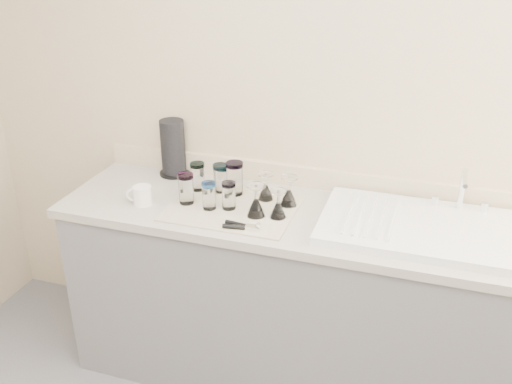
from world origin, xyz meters
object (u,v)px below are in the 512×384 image
(goblet_front_left, at_px, (256,205))
(white_mug, at_px, (142,195))
(sink_unit, at_px, (423,227))
(tumbler_cyan, at_px, (220,178))
(tumbler_magenta, at_px, (186,188))
(goblet_back_right, at_px, (289,195))
(tumbler_extra, at_px, (223,178))
(can_opener, at_px, (242,226))
(tumbler_purple, at_px, (235,178))
(goblet_back_left, at_px, (266,190))
(tumbler_teal, at_px, (198,176))
(goblet_front_right, at_px, (278,208))
(tumbler_lavender, at_px, (229,195))
(tumbler_blue, at_px, (209,196))
(paper_towel_roll, at_px, (173,148))

(goblet_front_left, height_order, white_mug, goblet_front_left)
(sink_unit, bearing_deg, tumbler_cyan, 174.29)
(tumbler_magenta, relative_size, goblet_back_right, 1.03)
(tumbler_extra, xyz_separation_m, can_opener, (0.20, -0.31, -0.05))
(tumbler_purple, distance_m, goblet_back_right, 0.27)
(goblet_back_left, bearing_deg, can_opener, -91.97)
(sink_unit, xyz_separation_m, tumbler_cyan, (-0.92, 0.09, 0.06))
(sink_unit, bearing_deg, tumbler_teal, 175.79)
(goblet_back_right, bearing_deg, tumbler_cyan, 173.23)
(goblet_front_left, bearing_deg, tumbler_magenta, 176.10)
(tumbler_cyan, xyz_separation_m, goblet_front_left, (0.23, -0.18, -0.02))
(tumbler_magenta, xyz_separation_m, goblet_front_left, (0.33, -0.02, -0.02))
(goblet_back_right, xyz_separation_m, goblet_front_right, (-0.01, -0.13, -0.00))
(tumbler_purple, height_order, goblet_back_left, tumbler_purple)
(tumbler_extra, distance_m, goblet_front_left, 0.29)
(tumbler_purple, height_order, can_opener, tumbler_purple)
(tumbler_extra, bearing_deg, tumbler_teal, -169.93)
(sink_unit, distance_m, goblet_front_right, 0.60)
(tumbler_lavender, height_order, white_mug, tumbler_lavender)
(goblet_front_right, bearing_deg, white_mug, -175.07)
(goblet_back_left, height_order, goblet_back_right, goblet_back_right)
(tumbler_blue, distance_m, paper_towel_roll, 0.45)
(tumbler_blue, xyz_separation_m, paper_towel_roll, (-0.32, 0.31, 0.07))
(paper_towel_roll, bearing_deg, tumbler_purple, -20.41)
(white_mug, bearing_deg, tumbler_cyan, 37.35)
(tumbler_teal, distance_m, goblet_back_left, 0.33)
(goblet_front_right, bearing_deg, goblet_back_right, 84.51)
(tumbler_blue, height_order, goblet_back_left, goblet_back_left)
(can_opener, bearing_deg, goblet_front_right, 51.95)
(tumbler_teal, bearing_deg, sink_unit, -4.21)
(tumbler_lavender, relative_size, paper_towel_roll, 0.44)
(tumbler_cyan, relative_size, goblet_back_right, 0.99)
(sink_unit, relative_size, tumbler_purple, 5.27)
(tumbler_purple, distance_m, goblet_front_right, 0.30)
(tumbler_extra, relative_size, goblet_front_left, 0.88)
(tumbler_blue, bearing_deg, goblet_front_right, 2.78)
(tumbler_extra, bearing_deg, goblet_back_right, -7.79)
(can_opener, bearing_deg, tumbler_blue, 146.93)
(tumbler_magenta, xyz_separation_m, tumbler_extra, (0.11, 0.17, -0.01))
(sink_unit, relative_size, tumbler_extra, 6.53)
(goblet_front_left, bearing_deg, tumbler_blue, 179.74)
(tumbler_magenta, bearing_deg, white_mug, -162.53)
(goblet_front_right, bearing_deg, tumbler_lavender, 176.63)
(white_mug, bearing_deg, paper_towel_roll, 91.54)
(tumbler_cyan, relative_size, white_mug, 1.07)
(tumbler_magenta, relative_size, paper_towel_roll, 0.50)
(tumbler_teal, distance_m, paper_towel_roll, 0.25)
(tumbler_blue, distance_m, goblet_front_left, 0.22)
(goblet_back_right, bearing_deg, sink_unit, -5.09)
(tumbler_cyan, height_order, tumbler_magenta, tumbler_magenta)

